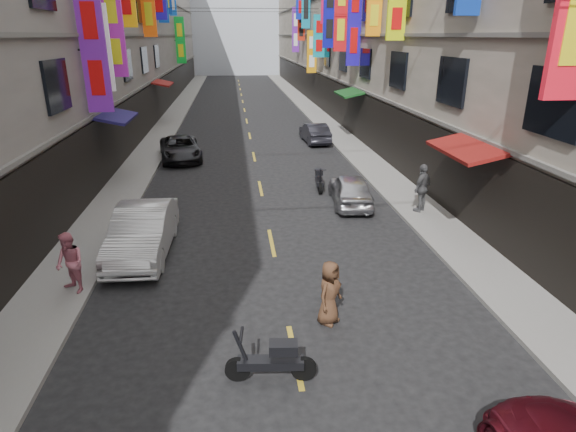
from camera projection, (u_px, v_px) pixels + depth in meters
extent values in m
cube|color=slate|center=(170.00, 122.00, 37.46)|extent=(2.00, 90.00, 0.12)
cube|color=slate|center=(321.00, 119.00, 38.74)|extent=(2.00, 90.00, 0.12)
cube|color=black|center=(155.00, 103.00, 36.85)|extent=(0.12, 85.50, 3.00)
cube|color=#66635E|center=(153.00, 80.00, 36.25)|extent=(0.16, 90.00, 0.14)
cube|color=#66635E|center=(149.00, 35.00, 35.12)|extent=(0.16, 90.00, 0.14)
cube|color=black|center=(333.00, 100.00, 38.33)|extent=(0.12, 85.50, 3.00)
cube|color=#66635E|center=(334.00, 78.00, 37.73)|extent=(0.16, 90.00, 0.14)
cube|color=#66635E|center=(335.00, 35.00, 36.60)|extent=(0.16, 90.00, 0.14)
cube|color=silver|center=(235.00, 6.00, 80.71)|extent=(18.00, 8.00, 22.00)
cube|color=#60198E|center=(94.00, 50.00, 18.80)|extent=(0.98, 0.18, 4.81)
cylinder|color=black|center=(92.00, 50.00, 18.80)|extent=(1.08, 0.08, 0.08)
cube|color=white|center=(102.00, 48.00, 20.54)|extent=(0.72, 0.18, 3.56)
cylinder|color=black|center=(101.00, 48.00, 20.54)|extent=(0.82, 0.08, 0.08)
cube|color=#C8DC0B|center=(397.00, 1.00, 21.60)|extent=(0.85, 0.18, 3.32)
cylinder|color=black|center=(399.00, 1.00, 21.60)|extent=(0.95, 0.08, 0.08)
cube|color=#9C1C96|center=(114.00, 31.00, 22.31)|extent=(0.93, 0.18, 4.10)
cylinder|color=black|center=(113.00, 31.00, 22.31)|extent=(1.03, 0.08, 0.08)
cube|color=#1F0EAE|center=(354.00, 20.00, 29.16)|extent=(0.83, 0.18, 5.31)
cylinder|color=black|center=(355.00, 20.00, 29.16)|extent=(0.93, 0.08, 0.08)
cube|color=red|center=(341.00, 12.00, 32.30)|extent=(0.92, 0.18, 4.96)
cylinder|color=black|center=(342.00, 12.00, 32.30)|extent=(1.02, 0.08, 0.08)
cube|color=#0D0FA3|center=(330.00, 14.00, 35.91)|extent=(0.95, 0.18, 4.84)
cylinder|color=black|center=(330.00, 14.00, 35.92)|extent=(1.05, 0.08, 0.08)
cube|color=#0D93A6|center=(319.00, 36.00, 40.43)|extent=(0.98, 0.18, 3.38)
cylinder|color=black|center=(320.00, 36.00, 40.44)|extent=(1.08, 0.08, 0.08)
cube|color=#0E44AE|center=(162.00, 1.00, 39.68)|extent=(0.86, 0.18, 3.32)
cylinder|color=black|center=(162.00, 1.00, 39.68)|extent=(0.96, 0.08, 0.08)
cube|color=orange|center=(312.00, 52.00, 44.56)|extent=(0.90, 0.18, 3.74)
cylinder|color=black|center=(312.00, 52.00, 44.56)|extent=(1.00, 0.08, 0.08)
cube|color=red|center=(301.00, 25.00, 50.78)|extent=(0.78, 0.18, 3.08)
cylinder|color=black|center=(302.00, 25.00, 50.79)|extent=(0.88, 0.08, 0.08)
cube|color=#0E9B2A|center=(180.00, 40.00, 52.00)|extent=(1.03, 0.18, 4.76)
cylinder|color=black|center=(180.00, 40.00, 52.00)|extent=(1.13, 0.08, 0.08)
cube|color=#631C9F|center=(296.00, 30.00, 55.08)|extent=(0.80, 0.18, 4.84)
cylinder|color=black|center=(296.00, 30.00, 55.08)|extent=(0.90, 0.08, 0.08)
cube|color=maroon|center=(466.00, 148.00, 15.43)|extent=(1.39, 3.20, 0.41)
cube|color=#1E1752|center=(116.00, 116.00, 21.52)|extent=(1.39, 3.20, 0.41)
cube|color=#134A1A|center=(350.00, 92.00, 30.30)|extent=(1.39, 3.20, 0.41)
cube|color=maroon|center=(162.00, 83.00, 36.39)|extent=(1.39, 3.20, 0.41)
cylinder|color=black|center=(241.00, 8.00, 42.52)|extent=(14.00, 0.04, 0.04)
cube|color=gold|center=(295.00, 356.00, 10.23)|extent=(0.12, 2.20, 0.01)
cube|color=gold|center=(272.00, 242.00, 15.81)|extent=(0.12, 2.20, 0.01)
cube|color=gold|center=(260.00, 188.00, 21.39)|extent=(0.12, 2.20, 0.01)
cube|color=gold|center=(254.00, 157.00, 26.96)|extent=(0.12, 2.20, 0.01)
cube|color=gold|center=(250.00, 136.00, 32.54)|extent=(0.12, 2.20, 0.01)
cube|color=gold|center=(247.00, 121.00, 38.12)|extent=(0.12, 2.20, 0.01)
cube|color=gold|center=(244.00, 110.00, 43.69)|extent=(0.12, 2.20, 0.01)
cube|color=gold|center=(243.00, 101.00, 49.27)|extent=(0.12, 2.20, 0.01)
cube|color=gold|center=(241.00, 95.00, 54.85)|extent=(0.12, 2.20, 0.01)
cube|color=gold|center=(240.00, 89.00, 60.43)|extent=(0.12, 2.20, 0.01)
cube|color=gold|center=(239.00, 85.00, 66.00)|extent=(0.12, 2.20, 0.01)
cube|color=gold|center=(238.00, 81.00, 71.58)|extent=(0.12, 2.20, 0.01)
cylinder|color=black|center=(238.00, 369.00, 9.43)|extent=(0.51, 0.17, 0.50)
cylinder|color=black|center=(304.00, 369.00, 9.45)|extent=(0.51, 0.17, 0.50)
cube|color=black|center=(271.00, 363.00, 9.39)|extent=(1.32, 0.43, 0.18)
cube|color=black|center=(283.00, 348.00, 9.27)|extent=(0.58, 0.37, 0.22)
cylinder|color=black|center=(242.00, 350.00, 9.28)|extent=(0.36, 0.11, 0.88)
cylinder|color=black|center=(241.00, 335.00, 9.15)|extent=(0.11, 0.50, 0.06)
cylinder|color=black|center=(320.00, 189.00, 20.53)|extent=(0.17, 0.51, 0.50)
cylinder|color=black|center=(318.00, 180.00, 21.75)|extent=(0.17, 0.51, 0.50)
cube|color=black|center=(319.00, 181.00, 21.09)|extent=(0.43, 1.32, 0.18)
cube|color=black|center=(319.00, 172.00, 21.20)|extent=(0.37, 0.58, 0.22)
cylinder|color=black|center=(320.00, 178.00, 20.47)|extent=(0.12, 0.36, 0.88)
cylinder|color=black|center=(320.00, 170.00, 20.35)|extent=(0.50, 0.11, 0.06)
imported|color=silver|center=(143.00, 231.00, 14.74)|extent=(1.72, 4.61, 1.50)
imported|color=black|center=(180.00, 148.00, 26.10)|extent=(2.74, 4.73, 1.24)
imported|color=#B3B3B8|center=(350.00, 189.00, 19.18)|extent=(1.82, 3.82, 1.26)
imported|color=#292931|center=(315.00, 133.00, 30.27)|extent=(1.53, 3.83, 1.24)
imported|color=#C6697A|center=(70.00, 263.00, 12.29)|extent=(0.95, 0.93, 1.63)
imported|color=#4F5052|center=(422.00, 188.00, 17.99)|extent=(1.21, 1.17, 1.83)
imported|color=#4E311F|center=(329.00, 293.00, 11.17)|extent=(0.90, 0.92, 1.57)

